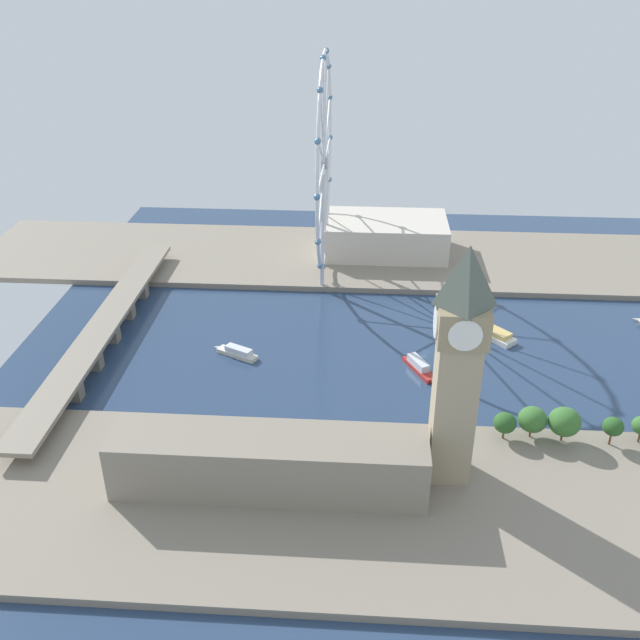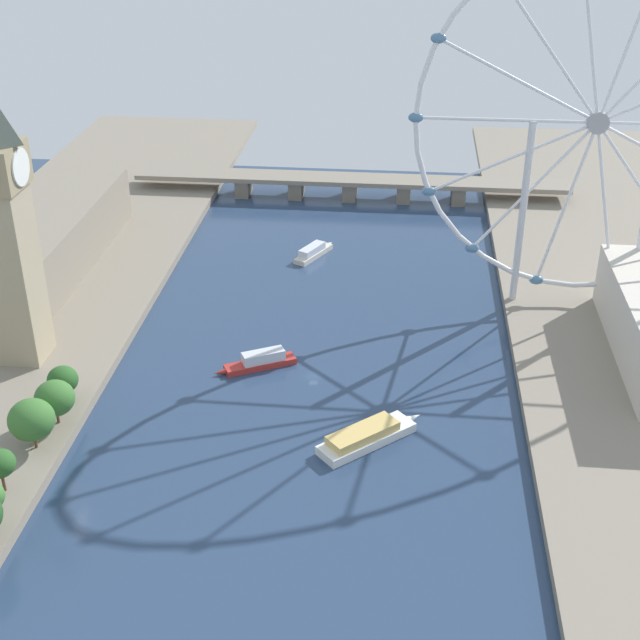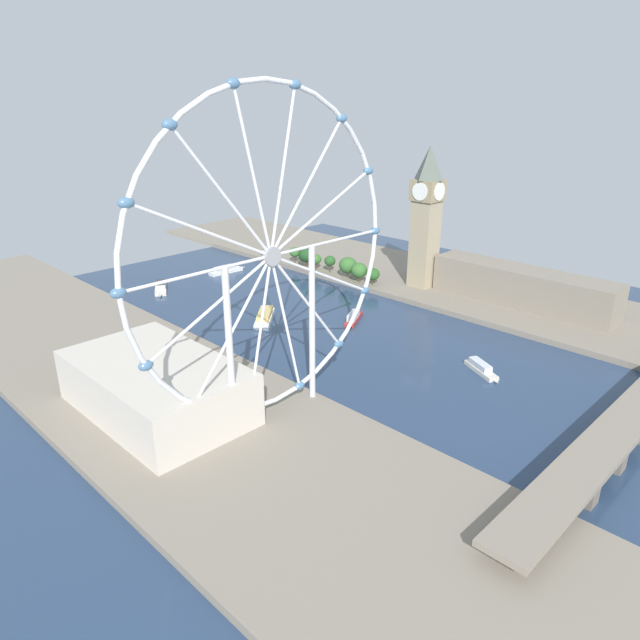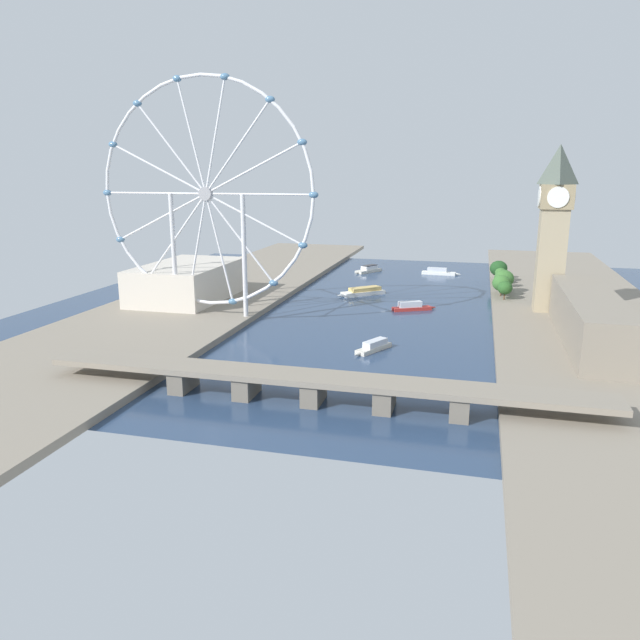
% 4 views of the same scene
% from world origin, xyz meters
% --- Properties ---
extents(ground_plane, '(380.07, 380.07, 0.00)m').
position_xyz_m(ground_plane, '(0.00, 0.00, 0.00)').
color(ground_plane, navy).
extents(riverbank_left, '(90.00, 520.00, 3.00)m').
position_xyz_m(riverbank_left, '(-105.04, 0.00, 1.50)').
color(riverbank_left, gray).
rests_on(riverbank_left, ground_plane).
extents(riverbank_right, '(90.00, 520.00, 3.00)m').
position_xyz_m(riverbank_right, '(105.04, 0.00, 1.50)').
color(riverbank_right, gray).
rests_on(riverbank_right, ground_plane).
extents(clock_tower, '(17.10, 17.10, 86.01)m').
position_xyz_m(clock_tower, '(-87.85, -1.94, 47.71)').
color(clock_tower, tan).
rests_on(clock_tower, riverbank_left).
extents(parliament_block, '(22.00, 106.23, 20.87)m').
position_xyz_m(parliament_block, '(-99.40, 59.18, 13.44)').
color(parliament_block, gray).
rests_on(parliament_block, riverbank_left).
extents(tree_row_embankment, '(14.03, 80.98, 14.41)m').
position_xyz_m(tree_row_embankment, '(-66.09, -57.79, 11.28)').
color(tree_row_embankment, '#513823').
rests_on(tree_row_embankment, riverbank_left).
extents(ferris_wheel, '(116.28, 3.20, 118.29)m').
position_xyz_m(ferris_wheel, '(82.59, 51.79, 63.79)').
color(ferris_wheel, silver).
rests_on(ferris_wheel, riverbank_right).
extents(riverside_hall, '(44.37, 73.63, 20.21)m').
position_xyz_m(riverside_hall, '(112.40, 17.74, 13.10)').
color(riverside_hall, beige).
rests_on(riverside_hall, riverbank_right).
extents(river_bridge, '(192.07, 14.79, 9.59)m').
position_xyz_m(river_bridge, '(0.00, 150.92, 6.92)').
color(river_bridge, gray).
rests_on(river_bridge, ground_plane).
extents(tour_boat_0, '(29.14, 7.38, 5.10)m').
position_xyz_m(tour_boat_0, '(-23.10, -121.60, 2.05)').
color(tour_boat_0, white).
rests_on(tour_boat_0, ground_plane).
extents(tour_boat_1, '(24.34, 14.83, 5.11)m').
position_xyz_m(tour_boat_1, '(-16.64, 3.41, 2.08)').
color(tour_boat_1, '#B22D28').
rests_on(tour_boat_1, ground_plane).
extents(tour_boat_2, '(13.80, 22.73, 4.57)m').
position_xyz_m(tour_boat_2, '(-9.32, 86.12, 1.89)').
color(tour_boat_2, beige).
rests_on(tour_boat_2, ground_plane).
extents(tour_boat_3, '(28.06, 25.96, 4.88)m').
position_xyz_m(tour_boat_3, '(17.70, -31.71, 2.11)').
color(tour_boat_3, white).
rests_on(tour_boat_3, ground_plane).
extents(tour_boat_4, '(18.32, 25.71, 5.44)m').
position_xyz_m(tour_boat_4, '(29.84, -119.24, 2.17)').
color(tour_boat_4, beige).
rests_on(tour_boat_4, ground_plane).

